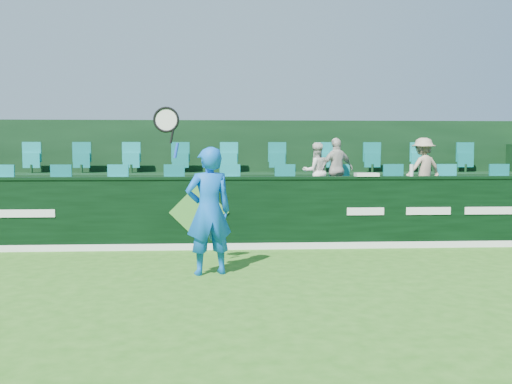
{
  "coord_description": "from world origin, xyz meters",
  "views": [
    {
      "loc": [
        0.45,
        -6.56,
        1.83
      ],
      "look_at": [
        0.99,
        2.8,
        1.15
      ],
      "focal_mm": 40.0,
      "sensor_mm": 36.0,
      "label": 1
    }
  ],
  "objects": [
    {
      "name": "ground",
      "position": [
        0.0,
        0.0,
        0.0
      ],
      "size": [
        60.0,
        60.0,
        0.0
      ],
      "primitive_type": "plane",
      "color": "#2A6818",
      "rests_on": "ground"
    },
    {
      "name": "sponsor_hoarding",
      "position": [
        0.0,
        4.0,
        0.67
      ],
      "size": [
        16.0,
        0.25,
        1.35
      ],
      "color": "black",
      "rests_on": "ground"
    },
    {
      "name": "stand_tier_front",
      "position": [
        0.0,
        5.1,
        0.4
      ],
      "size": [
        16.0,
        2.0,
        0.8
      ],
      "primitive_type": "cube",
      "color": "black",
      "rests_on": "ground"
    },
    {
      "name": "stand_tier_back",
      "position": [
        0.0,
        7.0,
        0.65
      ],
      "size": [
        16.0,
        1.8,
        1.3
      ],
      "primitive_type": "cube",
      "color": "black",
      "rests_on": "ground"
    },
    {
      "name": "stand_rear",
      "position": [
        0.0,
        7.44,
        1.22
      ],
      "size": [
        16.0,
        4.1,
        2.6
      ],
      "color": "black",
      "rests_on": "ground"
    },
    {
      "name": "seat_row_front",
      "position": [
        0.0,
        5.5,
        1.1
      ],
      "size": [
        13.5,
        0.5,
        0.6
      ],
      "primitive_type": "cube",
      "color": "teal",
      "rests_on": "stand_tier_front"
    },
    {
      "name": "seat_row_back",
      "position": [
        0.0,
        7.3,
        1.6
      ],
      "size": [
        13.5,
        0.5,
        0.6
      ],
      "primitive_type": "cube",
      "color": "teal",
      "rests_on": "stand_tier_back"
    },
    {
      "name": "tennis_player",
      "position": [
        0.22,
        1.82,
        0.96
      ],
      "size": [
        1.21,
        0.63,
        2.5
      ],
      "color": "blue",
      "rests_on": "ground"
    },
    {
      "name": "spectator_left",
      "position": [
        2.36,
        5.12,
        1.4
      ],
      "size": [
        0.66,
        0.56,
        1.2
      ],
      "primitive_type": "imported",
      "rotation": [
        0.0,
        0.0,
        3.35
      ],
      "color": "silver",
      "rests_on": "stand_tier_front"
    },
    {
      "name": "spectator_middle",
      "position": [
        2.8,
        5.12,
        1.45
      ],
      "size": [
        0.82,
        0.57,
        1.3
      ],
      "primitive_type": "imported",
      "rotation": [
        0.0,
        0.0,
        3.52
      ],
      "color": "beige",
      "rests_on": "stand_tier_front"
    },
    {
      "name": "spectator_right",
      "position": [
        4.62,
        5.12,
        1.45
      ],
      "size": [
        0.95,
        0.73,
        1.3
      ],
      "primitive_type": "imported",
      "rotation": [
        0.0,
        0.0,
        3.47
      ],
      "color": "tan",
      "rests_on": "stand_tier_front"
    },
    {
      "name": "towel",
      "position": [
        3.14,
        4.0,
        1.38
      ],
      "size": [
        0.42,
        0.28,
        0.06
      ],
      "primitive_type": "cube",
      "color": "silver",
      "rests_on": "sponsor_hoarding"
    },
    {
      "name": "drinks_bottle",
      "position": [
        4.0,
        4.0,
        1.46
      ],
      "size": [
        0.07,
        0.07,
        0.23
      ],
      "primitive_type": "cylinder",
      "color": "silver",
      "rests_on": "sponsor_hoarding"
    }
  ]
}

